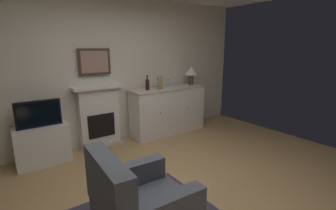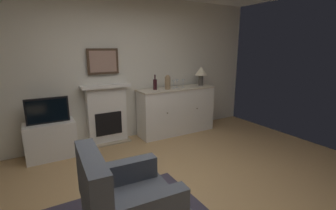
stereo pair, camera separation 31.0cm
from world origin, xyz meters
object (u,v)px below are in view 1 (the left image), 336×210
armchair (139,207)px  tv_set (38,114)px  tv_cabinet (42,145)px  sideboard_cabinet (168,110)px  wine_glass_right (174,81)px  table_lamp (191,72)px  wine_glass_center (168,81)px  vase_decorative (160,82)px  wine_glass_left (165,82)px  framed_picture (95,62)px  fireplace_unit (99,116)px  wine_bottle (147,84)px

armchair → tv_set: bearing=100.7°
tv_cabinet → armchair: bearing=-79.4°
sideboard_cabinet → armchair: sideboard_cabinet is taller
wine_glass_right → armchair: (-2.09, -2.24, -0.69)m
table_lamp → armchair: table_lamp is taller
wine_glass_center → vase_decorative: 0.28m
wine_glass_right → armchair: size_ratio=0.18×
wine_glass_left → tv_cabinet: wine_glass_left is taller
framed_picture → vase_decorative: (1.16, -0.27, -0.42)m
wine_glass_right → tv_set: (-2.52, 0.01, -0.28)m
fireplace_unit → wine_bottle: size_ratio=3.79×
table_lamp → armchair: bearing=-138.5°
vase_decorative → armchair: (-1.71, -2.22, -0.71)m
fireplace_unit → armchair: bearing=-102.7°
sideboard_cabinet → wine_glass_right: bearing=-9.1°
table_lamp → wine_glass_center: bearing=176.2°
wine_glass_left → vase_decorative: bearing=-167.9°
framed_picture → armchair: bearing=-102.5°
table_lamp → wine_bottle: (-1.09, 0.02, -0.17)m
fireplace_unit → armchair: (-0.55, -2.44, -0.17)m
table_lamp → vase_decorative: size_ratio=1.42×
sideboard_cabinet → wine_glass_right: 0.61m
tv_cabinet → wine_bottle: bearing=0.2°
wine_bottle → tv_set: wine_bottle is taller
wine_glass_right → tv_set: size_ratio=0.27×
table_lamp → fireplace_unit: bearing=175.0°
framed_picture → wine_glass_left: framed_picture is taller
framed_picture → wine_bottle: 1.04m
table_lamp → tv_set: (-2.98, -0.01, -0.44)m
tv_set → framed_picture: bearing=13.3°
framed_picture → sideboard_cabinet: bearing=-9.0°
tv_set → table_lamp: bearing=0.2°
wine_bottle → armchair: wine_bottle is taller
wine_glass_right → vase_decorative: size_ratio=0.59×
framed_picture → wine_glass_right: framed_picture is taller
wine_glass_right → vase_decorative: (-0.38, -0.03, 0.02)m
tv_cabinet → wine_glass_center: bearing=0.6°
fireplace_unit → wine_glass_left: size_ratio=6.67×
fireplace_unit → wine_glass_left: 1.43m
sideboard_cabinet → wine_glass_center: (0.03, 0.04, 0.60)m
tv_set → vase_decorative: bearing=-1.1°
sideboard_cabinet → armchair: bearing=-130.7°
table_lamp → wine_glass_left: bearing=-178.7°
sideboard_cabinet → wine_bottle: size_ratio=5.62×
wine_glass_left → wine_glass_right: size_ratio=1.00×
framed_picture → wine_glass_center: framed_picture is taller
sideboard_cabinet → wine_glass_left: (-0.08, -0.02, 0.60)m
tv_cabinet → tv_set: 0.50m
armchair → framed_picture: bearing=77.5°
fireplace_unit → wine_bottle: (0.92, -0.16, 0.51)m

